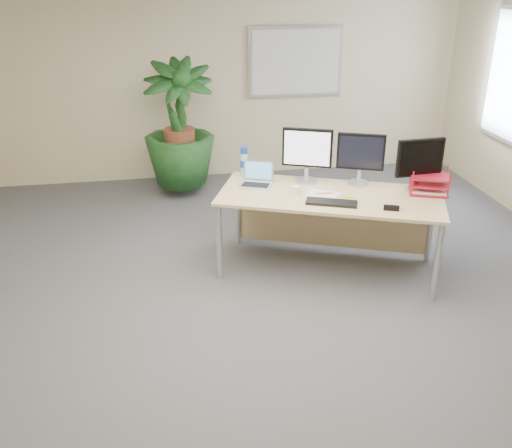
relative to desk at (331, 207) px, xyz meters
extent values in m
plane|color=#45454A|center=(-0.89, -1.13, -0.63)|extent=(8.00, 8.00, 0.00)
cube|color=beige|center=(-0.89, 2.87, 0.72)|extent=(7.00, 0.04, 2.70)
cube|color=silver|center=(0.31, 2.84, 0.92)|extent=(1.30, 0.03, 0.95)
cube|color=silver|center=(0.31, 2.82, 0.92)|extent=(1.20, 0.01, 0.85)
cube|color=tan|center=(-0.04, -0.11, 0.16)|extent=(2.25, 1.59, 0.03)
cube|color=tan|center=(0.11, 0.27, -0.24)|extent=(1.84, 0.76, 0.65)
cylinder|color=#BABBC0|center=(-1.10, -0.10, -0.24)|extent=(0.05, 0.05, 0.77)
cylinder|color=#BABBC0|center=(0.73, -0.84, -0.24)|extent=(0.05, 0.05, 0.77)
cylinder|color=#BABBC0|center=(-0.82, 0.62, -0.24)|extent=(0.05, 0.05, 0.77)
cylinder|color=#BABBC0|center=(1.02, -0.12, -0.24)|extent=(0.05, 0.05, 0.77)
imported|color=#153B18|center=(-1.33, 2.19, 0.12)|extent=(0.86, 0.86, 1.50)
cylinder|color=#BABBC0|center=(-0.18, 0.26, 0.18)|extent=(0.22, 0.22, 0.02)
cylinder|color=#BABBC0|center=(-0.18, 0.26, 0.26)|extent=(0.04, 0.04, 0.13)
cube|color=black|center=(-0.18, 0.26, 0.52)|extent=(0.47, 0.22, 0.37)
cube|color=white|center=(-0.19, 0.24, 0.52)|extent=(0.41, 0.17, 0.33)
cylinder|color=#BABBC0|center=(0.31, 0.11, 0.18)|extent=(0.21, 0.21, 0.02)
cylinder|color=#BABBC0|center=(0.31, 0.11, 0.25)|extent=(0.04, 0.04, 0.12)
cube|color=black|center=(0.31, 0.11, 0.50)|extent=(0.44, 0.21, 0.35)
cube|color=black|center=(0.30, 0.09, 0.50)|extent=(0.39, 0.16, 0.31)
cylinder|color=#BABBC0|center=(0.79, -0.16, 0.18)|extent=(0.21, 0.21, 0.02)
cylinder|color=#BABBC0|center=(0.79, -0.16, 0.25)|extent=(0.04, 0.04, 0.13)
cube|color=black|center=(0.79, -0.16, 0.50)|extent=(0.46, 0.07, 0.35)
cube|color=black|center=(0.79, -0.19, 0.50)|extent=(0.42, 0.03, 0.31)
cube|color=silver|center=(-0.69, 0.24, 0.18)|extent=(0.36, 0.31, 0.02)
cube|color=black|center=(-0.70, 0.23, 0.19)|extent=(0.29, 0.22, 0.00)
cube|color=silver|center=(-0.64, 0.36, 0.29)|extent=(0.30, 0.16, 0.20)
cube|color=#5089CD|center=(-0.65, 0.35, 0.29)|extent=(0.26, 0.13, 0.16)
cube|color=black|center=(-0.10, -0.32, 0.18)|extent=(0.48, 0.31, 0.03)
cylinder|color=white|center=(-0.37, -0.06, 0.21)|extent=(0.08, 0.08, 0.09)
torus|color=white|center=(-0.41, -0.06, 0.21)|extent=(0.06, 0.03, 0.06)
cube|color=white|center=(-0.12, -0.11, 0.18)|extent=(0.35, 0.33, 0.01)
cylinder|color=orange|center=(-0.10, -0.11, 0.19)|extent=(0.15, 0.01, 0.01)
cylinder|color=yellow|center=(0.10, -0.21, 0.18)|extent=(0.12, 0.05, 0.02)
cylinder|color=silver|center=(-0.76, 0.56, 0.29)|extent=(0.07, 0.07, 0.24)
cylinder|color=#1842B5|center=(-0.76, 0.56, 0.44)|extent=(0.07, 0.07, 0.06)
cylinder|color=#1842B5|center=(-0.76, 0.56, 0.30)|extent=(0.08, 0.08, 0.07)
cube|color=#AE1527|center=(0.88, -0.23, 0.19)|extent=(0.43, 0.38, 0.02)
cube|color=#AE1527|center=(0.88, -0.23, 0.26)|extent=(0.43, 0.38, 0.02)
cube|color=#AE1527|center=(0.88, -0.23, 0.34)|extent=(0.43, 0.38, 0.02)
cube|color=white|center=(0.88, -0.23, 0.20)|extent=(0.39, 0.34, 0.02)
cube|color=black|center=(0.37, -0.56, 0.19)|extent=(0.14, 0.08, 0.05)
camera|label=1|loc=(-1.60, -4.87, 2.15)|focal=40.00mm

